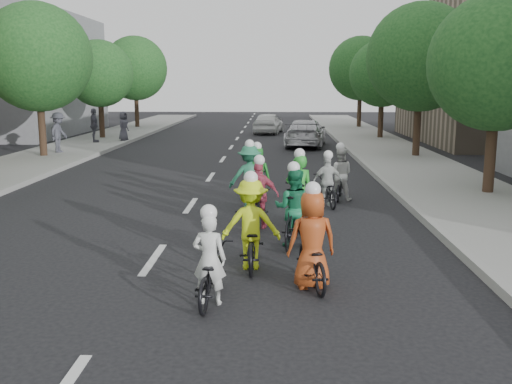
{
  "coord_description": "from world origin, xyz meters",
  "views": [
    {
      "loc": [
        2.35,
        -10.56,
        3.35
      ],
      "look_at": [
        1.94,
        1.84,
        1.0
      ],
      "focal_mm": 40.0,
      "sensor_mm": 36.0,
      "label": 1
    }
  ],
  "objects_px": {
    "cyclist_2": "(251,232)",
    "cyclist_7": "(250,181)",
    "spectator_1": "(94,125)",
    "cyclist_0": "(210,270)",
    "cyclist_6": "(339,180)",
    "cyclist_4": "(312,250)",
    "follow_car_trail": "(268,123)",
    "follow_car_lead": "(306,133)",
    "spectator_0": "(59,132)",
    "cyclist_3": "(259,201)",
    "spectator_2": "(123,126)",
    "cyclist_1": "(293,214)",
    "cyclist_5": "(299,200)",
    "cyclist_9": "(257,179)",
    "cyclist_8": "(327,187)"
  },
  "relations": [
    {
      "from": "cyclist_2",
      "to": "cyclist_3",
      "type": "relative_size",
      "value": 1.05
    },
    {
      "from": "cyclist_6",
      "to": "spectator_0",
      "type": "bearing_deg",
      "value": -30.34
    },
    {
      "from": "cyclist_0",
      "to": "cyclist_3",
      "type": "relative_size",
      "value": 0.98
    },
    {
      "from": "cyclist_2",
      "to": "spectator_0",
      "type": "bearing_deg",
      "value": -60.31
    },
    {
      "from": "spectator_0",
      "to": "spectator_1",
      "type": "xyz_separation_m",
      "value": [
        0.19,
        4.79,
        -0.01
      ]
    },
    {
      "from": "cyclist_3",
      "to": "cyclist_2",
      "type": "bearing_deg",
      "value": 97.27
    },
    {
      "from": "cyclist_9",
      "to": "spectator_0",
      "type": "bearing_deg",
      "value": -35.42
    },
    {
      "from": "cyclist_4",
      "to": "cyclist_0",
      "type": "bearing_deg",
      "value": 14.23
    },
    {
      "from": "cyclist_2",
      "to": "spectator_0",
      "type": "distance_m",
      "value": 19.31
    },
    {
      "from": "cyclist_0",
      "to": "cyclist_2",
      "type": "relative_size",
      "value": 0.93
    },
    {
      "from": "cyclist_9",
      "to": "spectator_0",
      "type": "relative_size",
      "value": 0.91
    },
    {
      "from": "cyclist_8",
      "to": "cyclist_9",
      "type": "xyz_separation_m",
      "value": [
        -1.97,
        0.66,
        0.1
      ]
    },
    {
      "from": "cyclist_4",
      "to": "follow_car_trail",
      "type": "relative_size",
      "value": 0.42
    },
    {
      "from": "cyclist_0",
      "to": "cyclist_9",
      "type": "distance_m",
      "value": 7.87
    },
    {
      "from": "cyclist_2",
      "to": "cyclist_7",
      "type": "distance_m",
      "value": 5.21
    },
    {
      "from": "cyclist_8",
      "to": "spectator_0",
      "type": "relative_size",
      "value": 0.9
    },
    {
      "from": "follow_car_trail",
      "to": "spectator_1",
      "type": "height_order",
      "value": "spectator_1"
    },
    {
      "from": "spectator_1",
      "to": "spectator_2",
      "type": "height_order",
      "value": "spectator_1"
    },
    {
      "from": "cyclist_0",
      "to": "follow_car_lead",
      "type": "height_order",
      "value": "cyclist_0"
    },
    {
      "from": "follow_car_lead",
      "to": "follow_car_trail",
      "type": "height_order",
      "value": "follow_car_lead"
    },
    {
      "from": "cyclist_6",
      "to": "cyclist_9",
      "type": "xyz_separation_m",
      "value": [
        -2.41,
        -0.25,
        0.04
      ]
    },
    {
      "from": "cyclist_0",
      "to": "cyclist_6",
      "type": "xyz_separation_m",
      "value": [
        2.89,
        8.1,
        0.09
      ]
    },
    {
      "from": "follow_car_lead",
      "to": "spectator_0",
      "type": "height_order",
      "value": "spectator_0"
    },
    {
      "from": "follow_car_lead",
      "to": "cyclist_3",
      "type": "bearing_deg",
      "value": 91.16
    },
    {
      "from": "cyclist_5",
      "to": "cyclist_6",
      "type": "xyz_separation_m",
      "value": [
        1.32,
        3.27,
        -0.06
      ]
    },
    {
      "from": "cyclist_9",
      "to": "cyclist_7",
      "type": "bearing_deg",
      "value": 90.89
    },
    {
      "from": "cyclist_2",
      "to": "cyclist_4",
      "type": "distance_m",
      "value": 1.44
    },
    {
      "from": "cyclist_3",
      "to": "follow_car_trail",
      "type": "xyz_separation_m",
      "value": [
        -0.08,
        26.29,
        0.08
      ]
    },
    {
      "from": "cyclist_7",
      "to": "spectator_0",
      "type": "distance_m",
      "value": 14.9
    },
    {
      "from": "cyclist_7",
      "to": "spectator_1",
      "type": "bearing_deg",
      "value": -64.43
    },
    {
      "from": "cyclist_0",
      "to": "cyclist_6",
      "type": "relative_size",
      "value": 1.01
    },
    {
      "from": "spectator_0",
      "to": "cyclist_2",
      "type": "bearing_deg",
      "value": -140.04
    },
    {
      "from": "spectator_0",
      "to": "follow_car_trail",
      "type": "bearing_deg",
      "value": -28.44
    },
    {
      "from": "cyclist_5",
      "to": "spectator_2",
      "type": "distance_m",
      "value": 21.45
    },
    {
      "from": "follow_car_trail",
      "to": "spectator_2",
      "type": "height_order",
      "value": "spectator_2"
    },
    {
      "from": "cyclist_7",
      "to": "cyclist_8",
      "type": "bearing_deg",
      "value": -177.49
    },
    {
      "from": "cyclist_7",
      "to": "cyclist_8",
      "type": "xyz_separation_m",
      "value": [
        2.14,
        0.27,
        -0.19
      ]
    },
    {
      "from": "cyclist_0",
      "to": "cyclist_9",
      "type": "xyz_separation_m",
      "value": [
        0.49,
        7.86,
        0.13
      ]
    },
    {
      "from": "cyclist_4",
      "to": "spectator_2",
      "type": "relative_size",
      "value": 1.08
    },
    {
      "from": "cyclist_4",
      "to": "cyclist_7",
      "type": "relative_size",
      "value": 0.96
    },
    {
      "from": "cyclist_2",
      "to": "cyclist_4",
      "type": "relative_size",
      "value": 1.02
    },
    {
      "from": "cyclist_2",
      "to": "cyclist_3",
      "type": "xyz_separation_m",
      "value": [
        0.07,
        3.0,
        -0.03
      ]
    },
    {
      "from": "spectator_1",
      "to": "cyclist_1",
      "type": "bearing_deg",
      "value": -170.76
    },
    {
      "from": "cyclist_4",
      "to": "cyclist_1",
      "type": "bearing_deg",
      "value": -95.18
    },
    {
      "from": "cyclist_0",
      "to": "cyclist_1",
      "type": "height_order",
      "value": "cyclist_1"
    },
    {
      "from": "cyclist_4",
      "to": "spectator_0",
      "type": "height_order",
      "value": "spectator_0"
    },
    {
      "from": "cyclist_1",
      "to": "follow_car_trail",
      "type": "bearing_deg",
      "value": -77.61
    },
    {
      "from": "cyclist_7",
      "to": "spectator_1",
      "type": "distance_m",
      "value": 18.73
    },
    {
      "from": "cyclist_1",
      "to": "cyclist_7",
      "type": "bearing_deg",
      "value": -63.31
    },
    {
      "from": "cyclist_9",
      "to": "follow_car_trail",
      "type": "xyz_separation_m",
      "value": [
        0.06,
        23.16,
        0.08
      ]
    }
  ]
}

